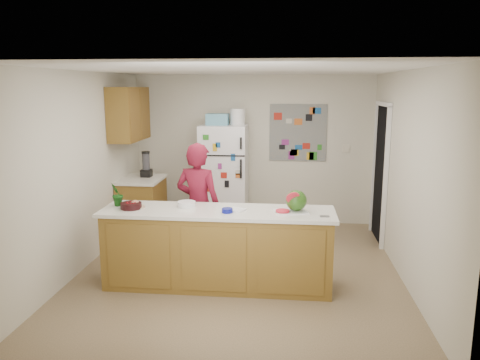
# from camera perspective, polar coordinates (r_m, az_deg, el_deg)

# --- Properties ---
(floor) EXTENTS (4.00, 4.50, 0.02)m
(floor) POSITION_cam_1_polar(r_m,az_deg,el_deg) (6.11, -0.07, -10.96)
(floor) COLOR brown
(floor) RESTS_ON ground
(wall_back) EXTENTS (4.00, 0.02, 2.50)m
(wall_back) POSITION_cam_1_polar(r_m,az_deg,el_deg) (7.98, 1.62, 3.70)
(wall_back) COLOR beige
(wall_back) RESTS_ON ground
(wall_left) EXTENTS (0.02, 4.50, 2.50)m
(wall_left) POSITION_cam_1_polar(r_m,az_deg,el_deg) (6.29, -18.62, 1.05)
(wall_left) COLOR beige
(wall_left) RESTS_ON ground
(wall_right) EXTENTS (0.02, 4.50, 2.50)m
(wall_right) POSITION_cam_1_polar(r_m,az_deg,el_deg) (5.90, 19.74, 0.33)
(wall_right) COLOR beige
(wall_right) RESTS_ON ground
(ceiling) EXTENTS (4.00, 4.50, 0.02)m
(ceiling) POSITION_cam_1_polar(r_m,az_deg,el_deg) (5.66, -0.08, 13.38)
(ceiling) COLOR white
(ceiling) RESTS_ON wall_back
(doorway) EXTENTS (0.03, 0.85, 2.04)m
(doorway) POSITION_cam_1_polar(r_m,az_deg,el_deg) (7.32, 16.80, 0.71)
(doorway) COLOR black
(doorway) RESTS_ON ground
(peninsula_base) EXTENTS (2.60, 0.62, 0.88)m
(peninsula_base) POSITION_cam_1_polar(r_m,az_deg,el_deg) (5.51, -2.72, -8.49)
(peninsula_base) COLOR brown
(peninsula_base) RESTS_ON floor
(peninsula_top) EXTENTS (2.68, 0.70, 0.04)m
(peninsula_top) POSITION_cam_1_polar(r_m,az_deg,el_deg) (5.37, -2.76, -3.87)
(peninsula_top) COLOR silver
(peninsula_top) RESTS_ON peninsula_base
(side_counter_base) EXTENTS (0.60, 0.80, 0.86)m
(side_counter_base) POSITION_cam_1_polar(r_m,az_deg,el_deg) (7.57, -11.83, -3.28)
(side_counter_base) COLOR brown
(side_counter_base) RESTS_ON floor
(side_counter_top) EXTENTS (0.64, 0.84, 0.04)m
(side_counter_top) POSITION_cam_1_polar(r_m,az_deg,el_deg) (7.47, -11.96, 0.06)
(side_counter_top) COLOR silver
(side_counter_top) RESTS_ON side_counter_base
(upper_cabinets) EXTENTS (0.35, 1.00, 0.80)m
(upper_cabinets) POSITION_cam_1_polar(r_m,az_deg,el_deg) (7.34, -13.38, 7.84)
(upper_cabinets) COLOR brown
(upper_cabinets) RESTS_ON wall_left
(refrigerator) EXTENTS (0.75, 0.70, 1.70)m
(refrigerator) POSITION_cam_1_polar(r_m,az_deg,el_deg) (7.71, -1.94, 0.42)
(refrigerator) COLOR silver
(refrigerator) RESTS_ON floor
(fridge_top_bin) EXTENTS (0.35, 0.28, 0.18)m
(fridge_top_bin) POSITION_cam_1_polar(r_m,az_deg,el_deg) (7.61, -2.74, 7.41)
(fridge_top_bin) COLOR #5999B2
(fridge_top_bin) RESTS_ON refrigerator
(photo_collage) EXTENTS (0.95, 0.01, 0.95)m
(photo_collage) POSITION_cam_1_polar(r_m,az_deg,el_deg) (7.90, 7.08, 5.73)
(photo_collage) COLOR slate
(photo_collage) RESTS_ON wall_back
(person) EXTENTS (0.67, 0.52, 1.63)m
(person) POSITION_cam_1_polar(r_m,az_deg,el_deg) (5.98, -5.11, -3.19)
(person) COLOR maroon
(person) RESTS_ON floor
(blender_appliance) EXTENTS (0.12, 0.12, 0.38)m
(blender_appliance) POSITION_cam_1_polar(r_m,az_deg,el_deg) (7.54, -11.38, 1.81)
(blender_appliance) COLOR black
(blender_appliance) RESTS_ON side_counter_top
(cutting_board) EXTENTS (0.42, 0.36, 0.01)m
(cutting_board) POSITION_cam_1_polar(r_m,az_deg,el_deg) (5.30, 6.20, -3.83)
(cutting_board) COLOR white
(cutting_board) RESTS_ON peninsula_top
(watermelon) EXTENTS (0.24, 0.24, 0.24)m
(watermelon) POSITION_cam_1_polar(r_m,az_deg,el_deg) (5.29, 6.88, -2.50)
(watermelon) COLOR #1C5D16
(watermelon) RESTS_ON cutting_board
(watermelon_slice) EXTENTS (0.15, 0.15, 0.02)m
(watermelon_slice) POSITION_cam_1_polar(r_m,az_deg,el_deg) (5.25, 5.22, -3.78)
(watermelon_slice) COLOR red
(watermelon_slice) RESTS_ON cutting_board
(cherry_bowl) EXTENTS (0.25, 0.25, 0.07)m
(cherry_bowl) POSITION_cam_1_polar(r_m,az_deg,el_deg) (5.55, -13.13, -3.07)
(cherry_bowl) COLOR black
(cherry_bowl) RESTS_ON peninsula_top
(white_bowl) EXTENTS (0.28, 0.28, 0.06)m
(white_bowl) POSITION_cam_1_polar(r_m,az_deg,el_deg) (5.54, -6.54, -2.93)
(white_bowl) COLOR white
(white_bowl) RESTS_ON peninsula_top
(cobalt_bowl) EXTENTS (0.13, 0.13, 0.05)m
(cobalt_bowl) POSITION_cam_1_polar(r_m,az_deg,el_deg) (5.24, -1.57, -3.73)
(cobalt_bowl) COLOR #090E6C
(cobalt_bowl) RESTS_ON peninsula_top
(plate) EXTENTS (0.30, 0.30, 0.02)m
(plate) POSITION_cam_1_polar(r_m,az_deg,el_deg) (5.59, -12.64, -3.22)
(plate) COLOR beige
(plate) RESTS_ON peninsula_top
(paper_towel) EXTENTS (0.23, 0.22, 0.02)m
(paper_towel) POSITION_cam_1_polar(r_m,az_deg,el_deg) (5.32, -0.43, -3.65)
(paper_towel) COLOR white
(paper_towel) RESTS_ON peninsula_top
(keys) EXTENTS (0.10, 0.05, 0.01)m
(keys) POSITION_cam_1_polar(r_m,az_deg,el_deg) (5.16, 10.28, -4.38)
(keys) COLOR slate
(keys) RESTS_ON peninsula_top
(potted_plant) EXTENTS (0.13, 0.16, 0.28)m
(potted_plant) POSITION_cam_1_polar(r_m,az_deg,el_deg) (5.68, -14.76, -1.71)
(potted_plant) COLOR #0D3D0D
(potted_plant) RESTS_ON peninsula_top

